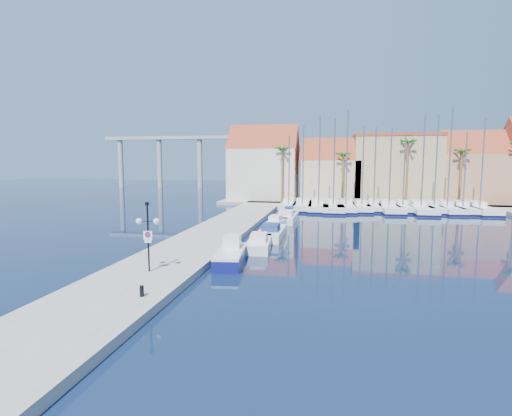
% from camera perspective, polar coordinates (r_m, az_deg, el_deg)
% --- Properties ---
extents(ground, '(260.00, 260.00, 0.00)m').
position_cam_1_polar(ground, '(26.31, 5.77, -9.41)').
color(ground, black).
rests_on(ground, ground).
extents(quay_west, '(6.00, 77.00, 0.50)m').
position_cam_1_polar(quay_west, '(40.87, -5.27, -3.29)').
color(quay_west, gray).
rests_on(quay_west, ground).
extents(shore_north, '(54.00, 16.00, 0.50)m').
position_cam_1_polar(shore_north, '(73.97, 16.73, 0.88)').
color(shore_north, gray).
rests_on(shore_north, ground).
extents(lamp_post, '(1.46, 0.52, 4.32)m').
position_cam_1_polar(lamp_post, '(25.31, -15.20, -2.51)').
color(lamp_post, black).
rests_on(lamp_post, quay_west).
extents(bollard, '(0.22, 0.22, 0.56)m').
position_cam_1_polar(bollard, '(21.29, -16.01, -11.33)').
color(bollard, black).
rests_on(bollard, quay_west).
extents(fishing_boat, '(2.40, 5.56, 1.89)m').
position_cam_1_polar(fishing_boat, '(28.87, -3.62, -6.67)').
color(fishing_boat, navy).
rests_on(fishing_boat, ground).
extents(motorboat_west_0, '(2.31, 5.79, 1.40)m').
position_cam_1_polar(motorboat_west_0, '(33.47, 0.46, -5.01)').
color(motorboat_west_0, white).
rests_on(motorboat_west_0, ground).
extents(motorboat_west_1, '(2.24, 6.85, 1.40)m').
position_cam_1_polar(motorboat_west_1, '(38.53, 2.26, -3.48)').
color(motorboat_west_1, white).
rests_on(motorboat_west_1, ground).
extents(motorboat_west_2, '(2.19, 5.34, 1.40)m').
position_cam_1_polar(motorboat_west_2, '(44.49, 2.95, -2.13)').
color(motorboat_west_2, white).
rests_on(motorboat_west_2, ground).
extents(motorboat_west_3, '(2.46, 7.31, 1.40)m').
position_cam_1_polar(motorboat_west_3, '(49.14, 4.39, -1.31)').
color(motorboat_west_3, white).
rests_on(motorboat_west_3, ground).
extents(motorboat_west_4, '(1.93, 5.11, 1.40)m').
position_cam_1_polar(motorboat_west_4, '(53.22, 4.77, -0.71)').
color(motorboat_west_4, white).
rests_on(motorboat_west_4, ground).
extents(sailboat_0, '(2.51, 9.33, 11.25)m').
position_cam_1_polar(sailboat_0, '(62.18, 4.74, 0.41)').
color(sailboat_0, white).
rests_on(sailboat_0, ground).
extents(sailboat_1, '(3.25, 10.93, 12.69)m').
position_cam_1_polar(sailboat_1, '(61.98, 6.68, 0.36)').
color(sailboat_1, white).
rests_on(sailboat_1, ground).
extents(sailboat_2, '(3.23, 11.53, 14.03)m').
position_cam_1_polar(sailboat_2, '(61.53, 8.94, 0.29)').
color(sailboat_2, white).
rests_on(sailboat_2, ground).
extents(sailboat_3, '(3.32, 11.86, 13.59)m').
position_cam_1_polar(sailboat_3, '(61.08, 10.96, 0.20)').
color(sailboat_3, white).
rests_on(sailboat_3, ground).
extents(sailboat_4, '(2.91, 10.57, 14.74)m').
position_cam_1_polar(sailboat_4, '(61.38, 12.67, 0.22)').
color(sailboat_4, white).
rests_on(sailboat_4, ground).
extents(sailboat_5, '(2.89, 9.35, 12.40)m').
position_cam_1_polar(sailboat_5, '(61.76, 14.80, 0.19)').
color(sailboat_5, white).
rests_on(sailboat_5, ground).
extents(sailboat_6, '(2.77, 8.29, 12.34)m').
position_cam_1_polar(sailboat_6, '(62.71, 16.44, 0.25)').
color(sailboat_6, white).
rests_on(sailboat_6, ground).
extents(sailboat_7, '(3.50, 11.30, 12.19)m').
position_cam_1_polar(sailboat_7, '(61.87, 18.34, 0.05)').
color(sailboat_7, white).
rests_on(sailboat_7, ground).
extents(sailboat_8, '(2.30, 8.26, 11.03)m').
position_cam_1_polar(sailboat_8, '(62.97, 20.15, 0.12)').
color(sailboat_8, white).
rests_on(sailboat_8, ground).
extents(sailboat_9, '(3.09, 11.42, 14.00)m').
position_cam_1_polar(sailboat_9, '(62.46, 22.38, -0.03)').
color(sailboat_9, white).
rests_on(sailboat_9, ground).
extents(sailboat_10, '(2.90, 8.61, 13.87)m').
position_cam_1_polar(sailboat_10, '(63.56, 24.02, 0.05)').
color(sailboat_10, white).
rests_on(sailboat_10, ground).
extents(sailboat_11, '(3.54, 10.54, 14.89)m').
position_cam_1_polar(sailboat_11, '(64.10, 25.47, 0.00)').
color(sailboat_11, white).
rests_on(sailboat_11, ground).
extents(sailboat_12, '(2.73, 10.01, 11.36)m').
position_cam_1_polar(sailboat_12, '(64.86, 27.29, -0.06)').
color(sailboat_12, white).
rests_on(sailboat_12, ground).
extents(sailboat_13, '(3.19, 10.84, 13.24)m').
position_cam_1_polar(sailboat_13, '(65.33, 29.12, -0.10)').
color(sailboat_13, white).
rests_on(sailboat_13, ground).
extents(building_0, '(12.30, 9.00, 13.50)m').
position_cam_1_polar(building_0, '(73.22, 1.14, 6.02)').
color(building_0, beige).
rests_on(building_0, shore_north).
extents(building_1, '(10.30, 8.00, 11.00)m').
position_cam_1_polar(building_1, '(72.24, 10.60, 4.93)').
color(building_1, tan).
rests_on(building_1, shore_north).
extents(building_2, '(14.20, 10.20, 11.50)m').
position_cam_1_polar(building_2, '(74.03, 19.20, 5.46)').
color(building_2, tan).
rests_on(building_2, shore_north).
extents(building_3, '(10.30, 8.00, 12.00)m').
position_cam_1_polar(building_3, '(75.78, 28.34, 4.75)').
color(building_3, tan).
rests_on(building_3, shore_north).
extents(palm_0, '(2.60, 2.60, 10.15)m').
position_cam_1_polar(palm_0, '(67.72, 3.81, 8.12)').
color(palm_0, brown).
rests_on(palm_0, shore_north).
extents(palm_1, '(2.60, 2.60, 9.15)m').
position_cam_1_polar(palm_1, '(67.25, 12.36, 7.19)').
color(palm_1, brown).
rests_on(palm_1, shore_north).
extents(palm_2, '(2.60, 2.60, 11.15)m').
position_cam_1_polar(palm_2, '(68.32, 20.91, 8.48)').
color(palm_2, brown).
rests_on(palm_2, shore_north).
extents(palm_3, '(2.60, 2.60, 9.65)m').
position_cam_1_polar(palm_3, '(70.12, 27.35, 6.97)').
color(palm_3, brown).
rests_on(palm_3, shore_north).
extents(viaduct, '(48.00, 2.20, 14.45)m').
position_cam_1_polar(viaduct, '(114.88, -10.47, 7.97)').
color(viaduct, '#9E9E99').
rests_on(viaduct, ground).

